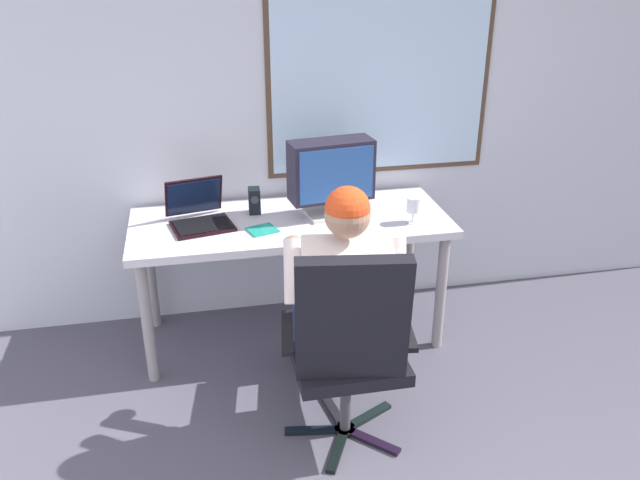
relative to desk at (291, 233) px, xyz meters
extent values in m
cube|color=silver|center=(0.27, 0.40, 0.77)|extent=(5.85, 0.06, 2.84)
cube|color=#4C3828|center=(0.58, 0.37, 0.79)|extent=(1.30, 0.01, 1.20)
cube|color=silver|center=(0.58, 0.36, 0.79)|extent=(1.24, 0.02, 1.14)
cylinder|color=gray|center=(-0.78, -0.27, -0.31)|extent=(0.06, 0.06, 0.69)
cylinder|color=gray|center=(0.78, -0.27, -0.31)|extent=(0.06, 0.06, 0.69)
cylinder|color=gray|center=(-0.78, 0.27, -0.31)|extent=(0.06, 0.06, 0.69)
cylinder|color=gray|center=(0.78, 0.27, -0.31)|extent=(0.06, 0.06, 0.69)
cube|color=silver|center=(0.00, 0.00, 0.06)|extent=(1.71, 0.68, 0.04)
cube|color=black|center=(-0.03, -0.85, -0.64)|extent=(0.29, 0.09, 0.02)
cube|color=black|center=(0.04, -0.99, -0.64)|extent=(0.17, 0.27, 0.02)
cube|color=black|center=(0.21, -0.97, -0.64)|extent=(0.23, 0.23, 0.02)
cube|color=black|center=(0.23, -0.80, -0.64)|extent=(0.27, 0.17, 0.02)
cube|color=black|center=(0.08, -0.73, -0.64)|extent=(0.09, 0.29, 0.02)
cylinder|color=black|center=(0.11, -0.87, -0.64)|extent=(0.10, 0.10, 0.02)
cylinder|color=#3F3F44|center=(0.11, -0.87, -0.44)|extent=(0.05, 0.05, 0.39)
cube|color=black|center=(0.11, -0.87, -0.23)|extent=(0.48, 0.48, 0.06)
cube|color=black|center=(0.08, -1.07, 0.09)|extent=(0.47, 0.20, 0.57)
cube|color=black|center=(0.36, -0.91, -0.10)|extent=(0.10, 0.34, 0.02)
cube|color=black|center=(-0.15, -0.83, -0.10)|extent=(0.10, 0.34, 0.02)
cylinder|color=#1F2746|center=(0.30, -0.64, -0.20)|extent=(0.21, 0.47, 0.15)
cylinder|color=#1F2746|center=(0.33, -0.41, -0.43)|extent=(0.12, 0.12, 0.46)
cube|color=black|center=(0.34, -0.35, -0.61)|extent=(0.13, 0.25, 0.08)
cylinder|color=#1F2746|center=(-0.02, -0.59, -0.20)|extent=(0.21, 0.47, 0.15)
cylinder|color=#1F2746|center=(0.02, -0.37, -0.43)|extent=(0.12, 0.12, 0.46)
cube|color=black|center=(0.02, -0.31, -0.61)|extent=(0.13, 0.25, 0.08)
cube|color=silver|center=(0.11, -0.84, 0.06)|extent=(0.42, 0.36, 0.54)
sphere|color=#A37960|center=(0.11, -0.84, 0.44)|extent=(0.19, 0.19, 0.19)
sphere|color=red|center=(0.11, -0.84, 0.47)|extent=(0.19, 0.19, 0.19)
cylinder|color=silver|center=(0.33, -0.82, 0.16)|extent=(0.12, 0.19, 0.29)
cylinder|color=#A37960|center=(0.35, -0.73, 0.02)|extent=(0.10, 0.20, 0.27)
sphere|color=#A37960|center=(0.35, -0.69, 0.00)|extent=(0.09, 0.09, 0.09)
cylinder|color=silver|center=(-0.10, -0.76, 0.16)|extent=(0.12, 0.24, 0.28)
cylinder|color=#A37960|center=(-0.08, -0.62, 0.11)|extent=(0.10, 0.19, 0.27)
sphere|color=#A37960|center=(-0.07, -0.53, 0.18)|extent=(0.09, 0.09, 0.09)
cube|color=beige|center=(0.23, 0.02, 0.09)|extent=(0.29, 0.24, 0.02)
cylinder|color=beige|center=(0.23, 0.02, 0.14)|extent=(0.04, 0.04, 0.08)
cube|color=black|center=(0.23, 0.02, 0.34)|extent=(0.47, 0.23, 0.32)
cube|color=#264C8C|center=(0.24, -0.07, 0.34)|extent=(0.40, 0.06, 0.28)
cube|color=black|center=(-0.47, -0.02, 0.09)|extent=(0.35, 0.30, 0.02)
cube|color=black|center=(-0.47, -0.02, 0.10)|extent=(0.31, 0.26, 0.00)
cube|color=black|center=(-0.50, 0.13, 0.20)|extent=(0.32, 0.15, 0.22)
cube|color=#0F1933|center=(-0.50, 0.12, 0.20)|extent=(0.29, 0.13, 0.19)
cylinder|color=silver|center=(0.63, -0.17, 0.08)|extent=(0.08, 0.08, 0.00)
cylinder|color=silver|center=(0.63, -0.17, 0.11)|extent=(0.01, 0.01, 0.06)
cylinder|color=silver|center=(0.63, -0.17, 0.18)|extent=(0.07, 0.07, 0.08)
cylinder|color=#510E22|center=(0.63, -0.17, 0.15)|extent=(0.07, 0.07, 0.02)
cube|color=black|center=(-0.18, 0.13, 0.15)|extent=(0.07, 0.09, 0.14)
cylinder|color=#333338|center=(-0.18, 0.09, 0.17)|extent=(0.04, 0.01, 0.04)
cube|color=teal|center=(-0.17, -0.12, 0.09)|extent=(0.17, 0.16, 0.01)
camera|label=1|loc=(-0.49, -3.23, 1.47)|focal=36.92mm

